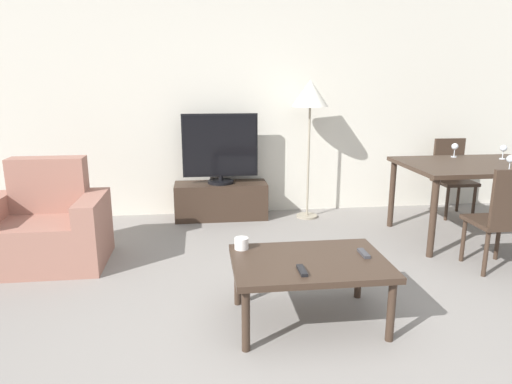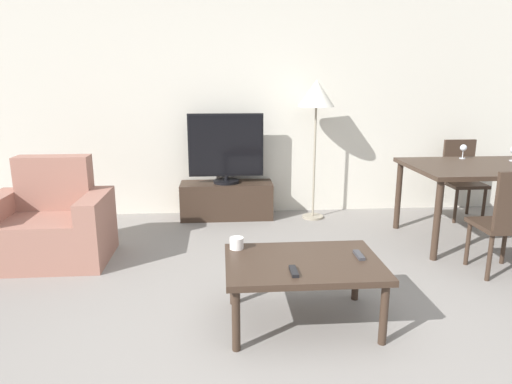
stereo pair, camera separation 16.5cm
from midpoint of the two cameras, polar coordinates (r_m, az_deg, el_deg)
The scene contains 13 objects.
wall_back at distance 5.33m, azimuth -0.00°, elevation 11.74°, with size 7.81×0.06×2.70m.
armchair at distance 4.34m, azimuth -23.36°, elevation -3.93°, with size 1.00×0.71×0.89m.
tv_stand at distance 5.23m, azimuth -2.79°, elevation -1.03°, with size 1.04×0.38×0.41m.
tv at distance 5.10m, azimuth -2.87°, elevation 5.45°, with size 0.84×0.29×0.78m.
coffee_table at distance 2.97m, azimuth 7.50°, elevation -9.35°, with size 0.99×0.69×0.43m.
dining_table at distance 4.90m, azimuth 27.36°, elevation 2.07°, with size 1.38×1.00×0.76m.
dining_chair_near at distance 4.15m, azimuth 29.97°, elevation -2.94°, with size 0.40×0.40×0.88m.
dining_chair_far at distance 5.74m, azimuth 25.04°, elevation 1.85°, with size 0.40×0.40×0.88m.
floor_lamp at distance 5.09m, azimuth 8.50°, elevation 11.52°, with size 0.40×0.40×1.55m.
remote_primary at distance 3.08m, azimuth 14.26°, elevation -7.66°, with size 0.04×0.15×0.02m.
remote_secondary at distance 2.77m, azimuth 6.47°, elevation -9.83°, with size 0.04×0.15×0.02m.
cup_white_near at distance 3.11m, azimuth -0.91°, elevation -6.42°, with size 0.09×0.09×0.08m.
wine_glass_center at distance 5.18m, azimuth 25.34°, elevation 4.91°, with size 0.07×0.07×0.15m.
Camera 2 is at (-0.32, -1.98, 1.55)m, focal length 32.00 mm.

